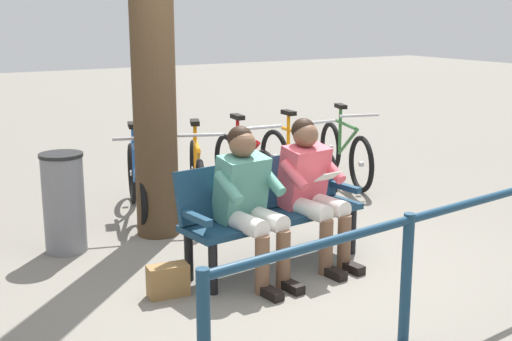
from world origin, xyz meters
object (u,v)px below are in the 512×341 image
Objects in this scene: bench at (269,205)px; bicycle_silver at (197,177)px; bicycle_orange at (244,169)px; handbag at (168,281)px; bicycle_blue at (136,181)px; person_reading at (312,184)px; litter_bin at (64,203)px; bicycle_purple at (296,162)px; bicycle_black at (345,153)px; tree_trunk at (151,7)px; person_companion at (249,197)px.

bicycle_silver is at bearing -102.14° from bench.
bicycle_orange is (-0.80, -1.80, -0.15)m from bench.
bicycle_blue is (-0.55, -2.05, 0.24)m from handbag.
bicycle_orange is (-0.47, -1.92, -0.31)m from person_reading.
bicycle_orange is (-2.16, -0.63, -0.08)m from litter_bin.
person_reading is at bearing -27.69° from bicycle_purple.
person_reading is 2.83m from bicycle_black.
litter_bin is 0.54× the size of bicycle_black.
tree_trunk reaches higher than handbag.
person_reading is 2.23m from bicycle_purple.
person_reading reaches higher than bicycle_orange.
person_companion reaches higher than bicycle_blue.
person_reading and person_companion have the same top height.
handbag is (0.99, 0.19, -0.39)m from bench.
litter_bin is (1.70, -1.29, -0.23)m from person_reading.
bicycle_blue is at bearing -105.15° from handbag.
bicycle_silver is at bearing -75.60° from bicycle_orange.
person_reading is at bearing -7.97° from bicycle_orange.
person_companion is 0.71× the size of bicycle_purple.
bicycle_blue reaches higher than handbag.
bicycle_blue is (1.91, -0.09, 0.00)m from bicycle_purple.
litter_bin is 0.52× the size of bicycle_purple.
tree_trunk is at bearing -30.48° from bicycle_silver.
tree_trunk reaches higher than bicycle_blue.
person_reading is 2.14m from litter_bin.
handbag is 0.07× the size of tree_trunk.
litter_bin is at bearing -36.95° from bicycle_blue.
tree_trunk reaches higher than bicycle_black.
bicycle_orange reaches higher than handbag.
bicycle_purple is 1.06× the size of bicycle_silver.
bicycle_silver is at bearing 91.53° from bicycle_blue.
person_companion is at bearing 179.41° from handbag.
handbag is at bearing 105.42° from litter_bin.
bicycle_purple is at bearing -127.23° from person_reading.
bicycle_black is at bearing -147.35° from handbag.
litter_bin is at bearing -74.68° from bicycle_purple.
bicycle_black is 2.72m from bicycle_blue.
bicycle_orange is (-1.28, -0.60, -1.73)m from tree_trunk.
tree_trunk is 2.67m from bicycle_purple.
bicycle_silver is 0.63m from bicycle_blue.
handbag is 3.89m from bicycle_black.
litter_bin is at bearing -68.03° from bicycle_orange.
person_companion is 4.00× the size of handbag.
bicycle_black is 0.82m from bicycle_purple.
bicycle_purple is 1.30m from bicycle_silver.
handbag is 0.18× the size of bicycle_orange.
handbag is 1.44m from litter_bin.
person_companion reaches higher than bicycle_purple.
person_companion is at bearing -23.28° from bicycle_orange.
litter_bin is at bearing -61.90° from bicycle_black.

